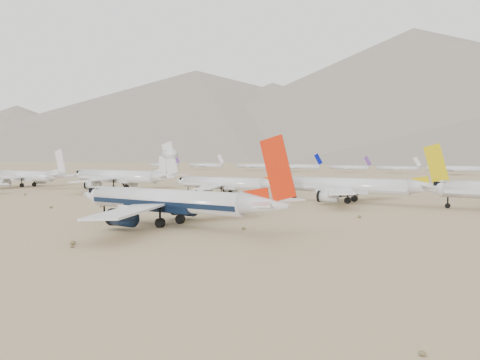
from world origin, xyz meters
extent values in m
plane|color=#917C54|center=(0.00, 0.00, 0.00)|extent=(7000.00, 7000.00, 0.00)
cylinder|color=silver|center=(7.20, -1.87, 5.23)|extent=(38.49, 4.55, 4.55)
cube|color=black|center=(7.20, -1.87, 4.66)|extent=(37.72, 4.62, 1.02)
sphere|color=silver|center=(-12.04, -1.87, 5.23)|extent=(4.55, 4.55, 4.55)
cube|color=black|center=(-12.73, -1.87, 6.48)|extent=(3.18, 2.96, 1.14)
cone|color=silver|center=(30.99, -1.87, 5.57)|extent=(9.62, 4.55, 4.55)
cube|color=silver|center=(10.17, -15.37, 4.44)|extent=(14.86, 23.43, 0.71)
cube|color=silver|center=(32.86, -6.29, 6.14)|extent=(6.11, 7.99, 0.27)
cylinder|color=black|center=(5.06, -11.33, 2.38)|extent=(5.35, 3.28, 3.28)
cube|color=silver|center=(10.17, 11.63, 4.44)|extent=(14.86, 23.43, 0.71)
cube|color=silver|center=(32.86, 2.56, 6.14)|extent=(6.11, 7.99, 0.27)
cylinder|color=black|center=(5.06, 7.59, 2.38)|extent=(5.35, 3.28, 3.28)
cube|color=red|center=(33.66, -1.87, 12.21)|extent=(7.29, 0.36, 12.02)
cylinder|color=black|center=(-10.91, -1.87, 0.68)|extent=(1.36, 0.57, 1.36)
cylinder|color=black|center=(8.81, -5.05, 0.96)|extent=(1.91, 1.14, 1.91)
cylinder|color=black|center=(8.81, 1.32, 0.96)|extent=(1.91, 1.14, 1.91)
sphere|color=silver|center=(51.36, 62.96, 5.41)|extent=(4.70, 4.70, 4.70)
cube|color=black|center=(50.65, 62.96, 6.70)|extent=(3.29, 3.06, 1.18)
cylinder|color=black|center=(52.53, 62.96, 0.71)|extent=(1.41, 0.59, 1.41)
cylinder|color=silver|center=(23.45, 63.83, 5.24)|extent=(37.52, 4.56, 4.56)
cube|color=silver|center=(23.45, 63.83, 4.67)|extent=(36.77, 4.63, 1.03)
sphere|color=silver|center=(4.69, 63.83, 5.24)|extent=(4.56, 4.56, 4.56)
cube|color=black|center=(4.01, 63.83, 6.50)|extent=(3.19, 2.96, 1.14)
cone|color=silver|center=(46.64, 63.83, 5.59)|extent=(9.38, 4.56, 4.56)
cube|color=silver|center=(26.35, 50.61, 4.45)|extent=(14.49, 22.84, 0.71)
cube|color=silver|center=(48.47, 59.50, 6.16)|extent=(5.96, 7.79, 0.27)
cylinder|color=silver|center=(21.37, 54.55, 2.39)|extent=(5.21, 3.28, 3.28)
cube|color=silver|center=(26.35, 77.06, 4.45)|extent=(14.49, 22.84, 0.71)
cube|color=silver|center=(48.47, 68.16, 6.16)|extent=(5.96, 7.79, 0.27)
cylinder|color=silver|center=(21.37, 73.12, 2.39)|extent=(5.21, 3.28, 3.28)
cube|color=gold|center=(49.25, 63.83, 12.08)|extent=(7.11, 0.36, 11.72)
cylinder|color=black|center=(5.83, 63.83, 0.68)|extent=(1.37, 0.57, 1.37)
cylinder|color=black|center=(25.02, 60.64, 0.96)|extent=(1.92, 1.14, 1.92)
cylinder|color=black|center=(25.02, 67.02, 0.96)|extent=(1.92, 1.14, 1.92)
cylinder|color=silver|center=(-21.78, 62.34, 4.66)|extent=(33.19, 4.06, 4.06)
cube|color=silver|center=(-21.78, 62.34, 4.16)|extent=(32.52, 4.12, 0.91)
sphere|color=silver|center=(-38.37, 62.34, 4.66)|extent=(4.06, 4.06, 4.06)
cube|color=black|center=(-38.98, 62.34, 5.78)|extent=(2.84, 2.64, 1.01)
cone|color=silver|center=(-1.27, 62.34, 4.97)|extent=(8.30, 4.06, 4.06)
cube|color=silver|center=(-19.22, 50.64, 3.95)|extent=(12.82, 20.20, 0.63)
cube|color=silver|center=(0.35, 58.51, 5.48)|extent=(5.27, 6.89, 0.24)
cylinder|color=silver|center=(-23.62, 54.12, 2.13)|extent=(4.61, 2.92, 2.92)
cube|color=silver|center=(-19.22, 74.05, 3.95)|extent=(12.82, 20.20, 0.63)
cube|color=silver|center=(0.35, 66.18, 5.48)|extent=(5.27, 6.89, 0.24)
cylinder|color=silver|center=(-23.62, 70.57, 2.13)|extent=(4.61, 2.92, 2.92)
cube|color=#EC4500|center=(1.04, 62.34, 10.72)|extent=(6.29, 0.32, 10.36)
cylinder|color=black|center=(-37.36, 62.34, 0.61)|extent=(1.22, 0.51, 1.22)
cylinder|color=black|center=(-20.40, 59.50, 0.85)|extent=(1.70, 1.01, 1.70)
cylinder|color=black|center=(-20.40, 65.18, 0.85)|extent=(1.70, 1.01, 1.70)
cylinder|color=silver|center=(-75.61, 62.87, 5.79)|extent=(42.07, 5.04, 5.04)
cube|color=silver|center=(-75.61, 62.87, 5.16)|extent=(41.23, 5.11, 1.13)
sphere|color=silver|center=(-96.65, 62.87, 5.79)|extent=(5.04, 5.04, 5.04)
cube|color=black|center=(-97.40, 62.87, 7.18)|extent=(3.53, 3.27, 1.26)
cone|color=silver|center=(-49.61, 62.87, 6.17)|extent=(10.52, 5.04, 5.04)
cube|color=silver|center=(-72.37, 48.08, 4.91)|extent=(16.25, 25.60, 0.78)
cube|color=silver|center=(-47.57, 58.03, 6.80)|extent=(6.68, 8.73, 0.30)
cylinder|color=silver|center=(-77.95, 52.50, 2.64)|extent=(5.84, 3.63, 3.63)
cube|color=silver|center=(-72.37, 77.66, 4.91)|extent=(16.25, 25.60, 0.78)
cube|color=silver|center=(-47.57, 67.72, 6.80)|extent=(6.68, 8.73, 0.30)
cylinder|color=silver|center=(-77.95, 73.24, 2.64)|extent=(5.84, 3.63, 3.63)
cube|color=silver|center=(-46.69, 62.87, 13.44)|extent=(7.97, 0.40, 13.14)
cylinder|color=silver|center=(-46.40, 62.87, 15.06)|extent=(5.26, 3.26, 3.26)
cylinder|color=black|center=(-95.39, 62.87, 0.76)|extent=(1.51, 0.63, 1.51)
cylinder|color=black|center=(-73.86, 59.35, 1.06)|extent=(2.12, 1.26, 2.12)
cylinder|color=black|center=(-73.86, 66.40, 1.06)|extent=(2.12, 1.26, 2.12)
cylinder|color=silver|center=(-126.81, 55.00, 5.13)|extent=(36.33, 4.46, 4.46)
cube|color=silver|center=(-126.81, 55.00, 4.58)|extent=(35.61, 4.53, 1.00)
sphere|color=silver|center=(-144.97, 55.00, 5.13)|extent=(4.46, 4.46, 4.46)
cube|color=black|center=(-145.64, 55.00, 6.36)|extent=(3.12, 2.90, 1.12)
cone|color=silver|center=(-104.35, 55.00, 5.47)|extent=(9.08, 4.46, 4.46)
cube|color=silver|center=(-124.00, 42.17, 4.35)|extent=(14.03, 22.11, 0.69)
cube|color=silver|center=(-102.58, 50.80, 6.03)|extent=(5.77, 7.54, 0.27)
cylinder|color=silver|center=(-128.82, 45.98, 2.34)|extent=(5.05, 3.21, 3.21)
cube|color=silver|center=(-124.00, 67.83, 4.35)|extent=(14.03, 22.11, 0.69)
cube|color=silver|center=(-102.58, 59.20, 6.03)|extent=(5.77, 7.54, 0.27)
cylinder|color=silver|center=(-128.82, 64.01, 2.34)|extent=(5.05, 3.21, 3.21)
cube|color=silver|center=(-101.83, 55.00, 11.77)|extent=(6.89, 0.36, 11.35)
cylinder|color=black|center=(-143.86, 55.00, 0.67)|extent=(1.34, 0.56, 1.34)
cylinder|color=black|center=(-125.29, 51.87, 0.94)|extent=(1.87, 1.12, 1.87)
cylinder|color=black|center=(-125.29, 58.12, 0.94)|extent=(1.87, 1.12, 1.87)
cylinder|color=silver|center=(-262.68, 306.17, 4.25)|extent=(37.47, 3.70, 3.70)
cube|color=#57317F|center=(-245.05, 306.17, 10.51)|extent=(7.46, 0.37, 9.40)
cube|color=silver|center=(-262.68, 296.47, 3.70)|extent=(9.87, 17.25, 0.37)
cube|color=silver|center=(-262.68, 315.87, 3.70)|extent=(9.87, 17.25, 0.37)
cylinder|color=silver|center=(-213.98, 314.43, 4.38)|extent=(40.10, 3.96, 3.96)
cube|color=silver|center=(-195.11, 314.43, 11.08)|extent=(7.99, 0.40, 10.06)
cube|color=silver|center=(-213.98, 304.05, 3.79)|extent=(10.56, 18.46, 0.40)
cube|color=silver|center=(-213.98, 324.80, 3.79)|extent=(10.56, 18.46, 0.40)
cylinder|color=silver|center=(-158.34, 320.07, 4.36)|extent=(39.61, 3.91, 3.91)
cube|color=#57317F|center=(-139.70, 320.07, 10.97)|extent=(7.89, 0.39, 9.94)
cube|color=silver|center=(-158.34, 309.82, 3.77)|extent=(10.44, 18.23, 0.39)
cube|color=silver|center=(-158.34, 330.32, 3.77)|extent=(10.44, 18.23, 0.39)
cylinder|color=silver|center=(-108.12, 311.95, 4.45)|extent=(41.43, 4.09, 4.09)
cube|color=#020980|center=(-88.62, 311.95, 11.37)|extent=(8.25, 0.41, 10.39)
cube|color=silver|center=(-108.12, 301.23, 3.83)|extent=(10.92, 19.07, 0.41)
cube|color=silver|center=(-108.12, 322.67, 3.83)|extent=(10.92, 19.07, 0.41)
cylinder|color=silver|center=(-63.11, 319.36, 4.11)|extent=(34.63, 3.42, 3.42)
cube|color=#57317F|center=(-46.82, 319.36, 9.90)|extent=(6.90, 0.34, 8.69)
cube|color=silver|center=(-63.11, 310.40, 3.60)|extent=(9.12, 15.94, 0.34)
cube|color=silver|center=(-63.11, 328.32, 3.60)|extent=(9.12, 15.94, 0.34)
cylinder|color=silver|center=(-22.01, 318.30, 4.04)|extent=(33.24, 3.29, 3.29)
cube|color=silver|center=(-6.37, 318.30, 9.60)|extent=(6.62, 0.33, 8.34)
cube|color=silver|center=(-22.01, 309.69, 3.55)|extent=(8.76, 15.30, 0.33)
cube|color=silver|center=(-22.01, 326.90, 3.55)|extent=(8.76, 15.30, 0.33)
cylinder|color=silver|center=(23.51, 311.22, 4.48)|extent=(42.10, 4.16, 4.16)
cube|color=silver|center=(23.51, 300.32, 3.86)|extent=(11.09, 19.38, 0.42)
cube|color=silver|center=(23.51, 322.11, 3.86)|extent=(11.09, 19.38, 0.42)
cone|color=slate|center=(-2600.00, 1630.00, 160.00)|extent=(2048.00, 2048.00, 320.00)
cone|color=slate|center=(-1900.00, 1520.00, 130.00)|extent=(1456.00, 1456.00, 260.00)
cone|color=slate|center=(-1300.00, 1720.00, 210.00)|extent=(3024.00, 3024.00, 420.00)
cone|color=slate|center=(-800.00, 1560.00, 150.00)|extent=(1800.00, 1800.00, 300.00)
cone|color=slate|center=(-300.00, 1690.00, 235.00)|extent=(2444.00, 2444.00, 470.00)
cone|color=slate|center=(-1500.00, 1100.00, 60.00)|extent=(1080.00, 1080.00, 120.00)
cone|color=slate|center=(-700.00, 1100.00, 47.50)|extent=(855.00, 855.00, 95.00)
ellipsoid|color=brown|center=(-85.20, 27.20, 0.34)|extent=(1.12, 1.12, 0.62)
ellipsoid|color=brown|center=(-30.40, 14.40, 0.29)|extent=(0.98, 0.98, 0.54)
ellipsoid|color=brown|center=(10.70, -27.70, 0.21)|extent=(0.70, 0.70, 0.39)
ellipsoid|color=brown|center=(24.40, 1.60, 0.25)|extent=(0.84, 0.84, 0.46)
ellipsoid|color=brown|center=(38.10, 30.90, 0.29)|extent=(0.98, 0.98, 0.54)
ellipsoid|color=brown|center=(65.50, -40.50, 0.17)|extent=(0.56, 0.56, 0.31)
ellipsoid|color=brown|center=(-40.02, 5.24, 0.31)|extent=(1.02, 1.02, 0.56)
ellipsoid|color=brown|center=(8.72, -26.05, 0.31)|extent=(1.05, 1.05, 0.57)
camera|label=1|loc=(71.84, -75.57, 14.47)|focal=35.00mm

